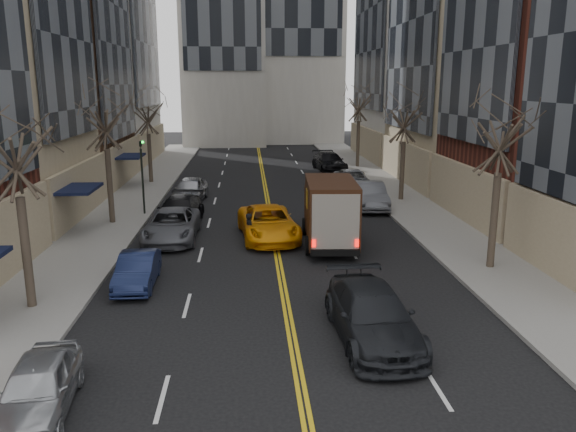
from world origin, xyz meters
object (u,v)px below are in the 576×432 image
observer_sedan (372,315)px  taxi (268,223)px  pedestrian (250,230)px  ups_truck (330,212)px

observer_sedan → taxi: 11.95m
observer_sedan → pedestrian: size_ratio=3.45×
ups_truck → observer_sedan: ups_truck is taller
ups_truck → observer_sedan: 10.27m
observer_sedan → pedestrian: pedestrian is taller
pedestrian → taxi: bearing=-59.9°
ups_truck → observer_sedan: (-0.17, -10.24, -0.84)m
ups_truck → observer_sedan: size_ratio=1.08×
ups_truck → taxi: ups_truck is taller
observer_sedan → taxi: bearing=100.5°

